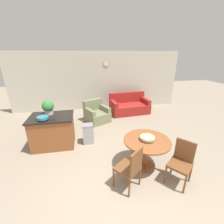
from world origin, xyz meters
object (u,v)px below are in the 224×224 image
Objects in this scene: dining_chair_near_right at (182,160)px; fruit_bowl at (147,138)px; dining_chair_near_left at (131,167)px; potted_plant at (48,107)px; armchair at (97,114)px; teal_bowl at (43,118)px; trash_bin at (88,134)px; dining_table at (146,146)px; kitchen_island at (53,131)px; couch at (129,106)px.

dining_chair_near_right is 2.84× the size of fruit_bowl.
potted_plant is (-1.84, 2.10, 0.62)m from dining_chair_near_left.
dining_chair_near_right reaches higher than armchair.
teal_bowl reaches higher than dining_chair_near_left.
trash_bin is at bearing -129.47° from armchair.
teal_bowl is at bearing 154.63° from dining_table.
kitchen_island is 0.71m from potted_plant.
teal_bowl reaches higher than dining_table.
fruit_bowl is 1.13× the size of teal_bowl.
dining_table is at bearing -45.40° from trash_bin.
teal_bowl is at bearing 21.31° from dining_chair_near_right.
teal_bowl is (-2.46, 1.17, 0.41)m from dining_table.
kitchen_island is 1.02m from trash_bin.
fruit_bowl is 0.80× the size of potted_plant.
kitchen_island is at bearing -66.12° from potted_plant.
trash_bin is at bearing 5.65° from dining_chair_near_right.
couch reaches higher than dining_table.
trash_bin is (1.16, 0.15, -0.68)m from teal_bowl.
dining_chair_near_left is 2.60m from kitchen_island.
teal_bowl is 2.40m from armchair.
couch is (0.66, 3.58, -0.50)m from fruit_bowl.
dining_chair_near_right is 3.72m from armchair.
dining_chair_near_left is 2.84× the size of fruit_bowl.
teal_bowl reaches higher than kitchen_island.
dining_chair_near_left is 1.55× the size of trash_bin.
armchair is at bearing 41.49° from potted_plant.
couch is at bearing 79.52° from fruit_bowl.
potted_plant is 0.23× the size of couch.
dining_chair_near_left is 4.30m from couch.
armchair is at bearing -15.94° from dining_chair_near_right.
teal_bowl is at bearing -157.74° from armchair.
dining_table is at bearing 5.61° from dining_chair_near_left.
armchair is at bearing 107.60° from fruit_bowl.
kitchen_island is 2.04m from armchair.
trash_bin is 0.34× the size of couch.
trash_bin is (1.08, -0.24, -0.85)m from potted_plant.
dining_chair_near_left is at bearing -48.85° from potted_plant.
potted_plant reaches higher than dining_chair_near_right.
potted_plant is at bearing 146.75° from dining_table.
teal_bowl is at bearing -101.26° from potted_plant.
couch is (0.66, 3.58, -0.27)m from dining_table.
dining_chair_near_left reaches higher than dining_table.
armchair is at bearing 47.58° from teal_bowl.
teal_bowl is at bearing -147.53° from couch.
trash_bin is at bearing 134.60° from dining_table.
teal_bowl is at bearing -172.58° from trash_bin.
dining_chair_near_left is at bearing -135.29° from fruit_bowl.
couch is (1.21, 4.12, -0.22)m from dining_chair_near_left.
teal_bowl is 4.01m from couch.
teal_bowl is at bearing -126.52° from kitchen_island.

